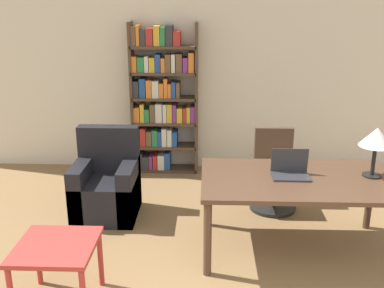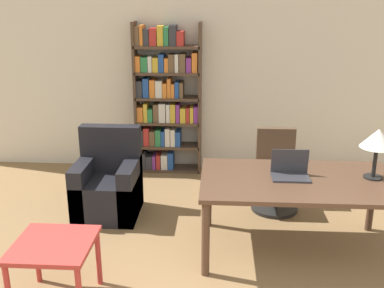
{
  "view_description": "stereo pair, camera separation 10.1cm",
  "coord_description": "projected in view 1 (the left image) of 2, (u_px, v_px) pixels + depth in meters",
  "views": [
    {
      "loc": [
        -0.29,
        -1.54,
        2.29
      ],
      "look_at": [
        -0.43,
        2.49,
        0.98
      ],
      "focal_mm": 42.0,
      "sensor_mm": 36.0,
      "label": 1
    },
    {
      "loc": [
        -0.19,
        -1.53,
        2.29
      ],
      "look_at": [
        -0.43,
        2.49,
        0.98
      ],
      "focal_mm": 42.0,
      "sensor_mm": 36.0,
      "label": 2
    }
  ],
  "objects": [
    {
      "name": "laptop",
      "position": [
        290.0,
        170.0,
        4.12
      ],
      "size": [
        0.34,
        0.24,
        0.25
      ],
      "color": "#2D2D33",
      "rests_on": "desk"
    },
    {
      "name": "bookshelf",
      "position": [
        161.0,
        99.0,
        6.0
      ],
      "size": [
        0.89,
        0.28,
        2.02
      ],
      "color": "#4C3828",
      "rests_on": "ground_plane"
    },
    {
      "name": "wall_back",
      "position": [
        230.0,
        72.0,
        6.05
      ],
      "size": [
        8.0,
        0.06,
        2.7
      ],
      "color": "beige",
      "rests_on": "ground_plane"
    },
    {
      "name": "desk",
      "position": [
        299.0,
        186.0,
        4.11
      ],
      "size": [
        1.78,
        1.02,
        0.73
      ],
      "color": "#4C3323",
      "rests_on": "ground_plane"
    },
    {
      "name": "table_lamp",
      "position": [
        377.0,
        138.0,
        4.02
      ],
      "size": [
        0.31,
        0.31,
        0.46
      ],
      "color": "black",
      "rests_on": "desk"
    },
    {
      "name": "armchair",
      "position": [
        107.0,
        187.0,
        4.93
      ],
      "size": [
        0.67,
        0.67,
        0.95
      ],
      "color": "black",
      "rests_on": "ground_plane"
    },
    {
      "name": "side_table_blue",
      "position": [
        57.0,
        254.0,
        3.4
      ],
      "size": [
        0.59,
        0.59,
        0.53
      ],
      "color": "#B2332D",
      "rests_on": "ground_plane"
    },
    {
      "name": "office_chair",
      "position": [
        274.0,
        174.0,
        5.09
      ],
      "size": [
        0.53,
        0.53,
        0.91
      ],
      "color": "black",
      "rests_on": "ground_plane"
    }
  ]
}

